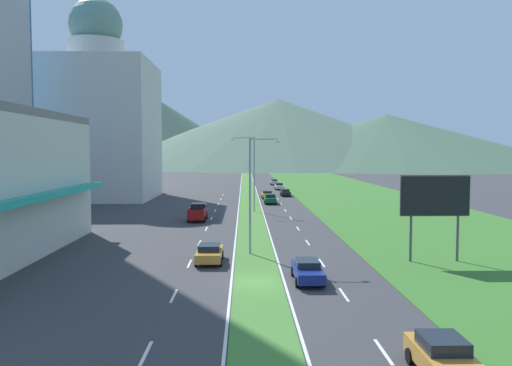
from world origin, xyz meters
name	(u,v)px	position (x,y,z in m)	size (l,w,h in m)	color
ground_plane	(258,283)	(0.00, 0.00, 0.00)	(600.00, 600.00, 0.00)	#38383A
grass_median	(249,198)	(0.00, 60.00, 0.03)	(3.20, 240.00, 0.06)	#477F33
grass_verge_right	(360,197)	(20.60, 60.00, 0.03)	(24.00, 240.00, 0.06)	#387028
lane_dash_left_1	(146,354)	(-5.10, -11.41, 0.01)	(0.16, 2.80, 0.01)	silver
lane_dash_left_2	(174,296)	(-5.10, -2.81, 0.01)	(0.16, 2.80, 0.01)	silver
lane_dash_left_3	(189,264)	(-5.10, 5.78, 0.01)	(0.16, 2.80, 0.01)	silver
lane_dash_left_4	(199,243)	(-5.10, 14.37, 0.01)	(0.16, 2.80, 0.01)	silver
lane_dash_left_5	(206,229)	(-5.10, 22.96, 0.01)	(0.16, 2.80, 0.01)	silver
lane_dash_left_6	(211,218)	(-5.10, 31.56, 0.01)	(0.16, 2.80, 0.01)	silver
lane_dash_left_7	(215,211)	(-5.10, 40.15, 0.01)	(0.16, 2.80, 0.01)	silver
lane_dash_left_8	(218,204)	(-5.10, 48.74, 0.01)	(0.16, 2.80, 0.01)	silver
lane_dash_left_9	(221,199)	(-5.10, 57.34, 0.01)	(0.16, 2.80, 0.01)	silver
lane_dash_left_10	(223,195)	(-5.10, 65.93, 0.01)	(0.16, 2.80, 0.01)	silver
lane_dash_right_1	(383,352)	(5.10, -11.41, 0.01)	(0.16, 2.80, 0.01)	silver
lane_dash_right_2	(344,295)	(5.10, -2.81, 0.01)	(0.16, 2.80, 0.01)	silver
lane_dash_right_3	(322,263)	(5.10, 5.78, 0.01)	(0.16, 2.80, 0.01)	silver
lane_dash_right_4	(308,243)	(5.10, 14.37, 0.01)	(0.16, 2.80, 0.01)	silver
lane_dash_right_5	(298,229)	(5.10, 22.96, 0.01)	(0.16, 2.80, 0.01)	silver
lane_dash_right_6	(291,218)	(5.10, 31.56, 0.01)	(0.16, 2.80, 0.01)	silver
lane_dash_right_7	(285,210)	(5.10, 40.15, 0.01)	(0.16, 2.80, 0.01)	silver
lane_dash_right_8	(281,204)	(5.10, 48.74, 0.01)	(0.16, 2.80, 0.01)	silver
lane_dash_right_9	(278,199)	(5.10, 57.34, 0.01)	(0.16, 2.80, 0.01)	silver
lane_dash_right_10	(275,195)	(5.10, 65.93, 0.01)	(0.16, 2.80, 0.01)	silver
edge_line_median_left	(240,198)	(-1.75, 60.00, 0.01)	(0.16, 240.00, 0.01)	silver
edge_line_median_right	(258,198)	(1.75, 60.00, 0.01)	(0.16, 240.00, 0.01)	silver
domed_building	(98,120)	(-27.32, 59.33, 14.19)	(19.79, 19.79, 35.81)	silver
midrise_colored	(91,144)	(-35.28, 81.10, 10.21)	(14.39, 14.39, 20.41)	silver
hill_far_left	(154,131)	(-57.60, 284.13, 21.23)	(135.80, 135.80, 42.46)	#3D5647
hill_far_center	(278,132)	(19.58, 272.10, 20.02)	(221.92, 221.92, 40.04)	#516B56
hill_far_right	(387,140)	(79.75, 250.54, 14.66)	(200.03, 200.03, 29.32)	#47664C
street_lamp_near	(253,188)	(-0.15, 9.08, 5.56)	(2.62, 0.40, 9.77)	#99999E
street_lamp_mid	(252,169)	(0.18, 38.45, 6.10)	(3.39, 0.46, 10.65)	#99999E
billboard_roadside	(435,199)	(13.89, 5.91, 4.94)	(5.45, 0.28, 6.77)	#4C4C51
car_0	(285,192)	(7.00, 63.54, 0.70)	(1.86, 4.67, 1.33)	black
car_1	(444,357)	(6.72, -13.87, 0.78)	(1.97, 4.10, 1.54)	#C6842D
car_2	(279,186)	(6.94, 79.56, 0.76)	(1.88, 4.59, 1.49)	silver
car_3	(209,253)	(-3.59, 6.14, 0.75)	(2.04, 4.41, 1.44)	#C6842D
car_4	(267,194)	(3.31, 58.88, 0.71)	(2.03, 4.01, 1.36)	yellow
car_5	(270,199)	(3.39, 49.57, 0.80)	(1.98, 4.53, 1.58)	#0C5128
car_6	(307,270)	(3.30, 0.37, 0.74)	(1.91, 4.66, 1.41)	navy
car_7	(274,182)	(6.78, 95.44, 0.74)	(1.88, 4.34, 1.42)	#B2B2B7
pickup_truck_0	(198,212)	(-6.68, 30.00, 0.98)	(2.18, 5.40, 2.00)	maroon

